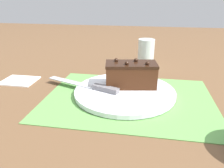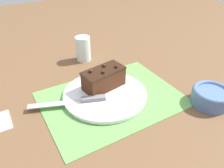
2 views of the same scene
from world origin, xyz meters
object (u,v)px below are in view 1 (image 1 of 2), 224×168
Objects in this scene: chocolate_cake at (131,74)px; cake_plate at (125,92)px; serving_knife at (93,86)px; drinking_glass at (146,53)px.

cake_plate is at bearing 66.90° from chocolate_cake.
chocolate_cake reaches higher than serving_knife.
cake_plate is 0.06m from chocolate_cake.
drinking_glass reaches higher than chocolate_cake.
chocolate_cake is 1.46× the size of drinking_glass.
chocolate_cake is at bearing -113.10° from cake_plate.
serving_knife is 0.33m from drinking_glass.
serving_knife is at bearing 18.87° from chocolate_cake.
cake_plate is 2.67× the size of drinking_glass.
drinking_glass is (-0.04, -0.26, 0.00)m from chocolate_cake.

